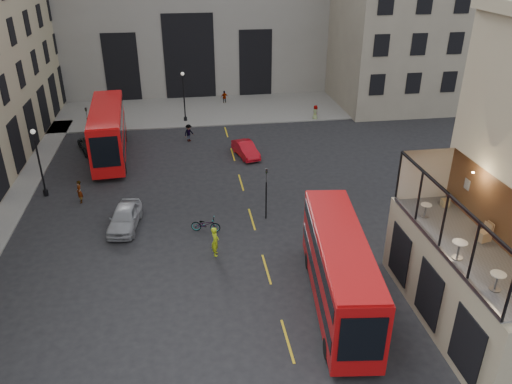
{
  "coord_description": "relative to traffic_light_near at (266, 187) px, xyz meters",
  "views": [
    {
      "loc": [
        -6.31,
        -17.92,
        17.36
      ],
      "look_at": [
        -1.97,
        10.26,
        3.0
      ],
      "focal_mm": 35.0,
      "sensor_mm": 36.0,
      "label": 1
    }
  ],
  "objects": [
    {
      "name": "traffic_light_near",
      "position": [
        0.0,
        0.0,
        0.0
      ],
      "size": [
        0.16,
        0.2,
        3.8
      ],
      "color": "black",
      "rests_on": "ground"
    },
    {
      "name": "cafe_chair_c",
      "position": [
        8.42,
        -11.6,
        2.46
      ],
      "size": [
        0.55,
        0.55,
        0.93
      ],
      "color": "tan",
      "rests_on": "cafe_floor"
    },
    {
      "name": "host_frontage",
      "position": [
        7.5,
        -12.0,
        -0.17
      ],
      "size": [
        3.0,
        11.0,
        4.5
      ],
      "primitive_type": "cube",
      "color": "tan",
      "rests_on": "ground"
    },
    {
      "name": "pedestrian_e",
      "position": [
        -13.19,
        4.45,
        -1.55
      ],
      "size": [
        0.55,
        0.71,
        1.74
      ],
      "primitive_type": "imported",
      "rotation": [
        0.0,
        0.0,
        4.95
      ],
      "color": "gray",
      "rests_on": "ground"
    },
    {
      "name": "pavement_far",
      "position": [
        -5.0,
        26.0,
        -2.36
      ],
      "size": [
        40.0,
        12.0,
        0.12
      ],
      "primitive_type": "cube",
      "color": "slate",
      "rests_on": "ground"
    },
    {
      "name": "building_right",
      "position": [
        21.0,
        27.97,
        7.97
      ],
      "size": [
        16.6,
        18.6,
        20.0
      ],
      "color": "gray",
      "rests_on": "ground"
    },
    {
      "name": "street_lamp_a",
      "position": [
        -16.0,
        6.0,
        -0.03
      ],
      "size": [
        0.36,
        0.36,
        5.33
      ],
      "color": "black",
      "rests_on": "ground"
    },
    {
      "name": "cafe_table_far",
      "position": [
        6.76,
        -9.0,
        2.64
      ],
      "size": [
        0.56,
        0.56,
        0.7
      ],
      "color": "silver",
      "rests_on": "cafe_floor"
    },
    {
      "name": "bus_near",
      "position": [
        2.14,
        -9.71,
        -0.05
      ],
      "size": [
        3.7,
        10.83,
        4.24
      ],
      "color": "#A90B0D",
      "rests_on": "ground"
    },
    {
      "name": "bus_far",
      "position": [
        -11.84,
        13.16,
        0.14
      ],
      "size": [
        3.4,
        11.62,
        4.57
      ],
      "color": "red",
      "rests_on": "ground"
    },
    {
      "name": "traffic_light_far",
      "position": [
        -14.0,
        16.0,
        0.0
      ],
      "size": [
        0.16,
        0.2,
        3.8
      ],
      "color": "black",
      "rests_on": "ground"
    },
    {
      "name": "car_c",
      "position": [
        -13.8,
        14.87,
        -1.75
      ],
      "size": [
        3.31,
        4.99,
        1.34
      ],
      "primitive_type": "imported",
      "rotation": [
        0.0,
        0.0,
        3.48
      ],
      "color": "black",
      "rests_on": "ground"
    },
    {
      "name": "cafe_chair_b",
      "position": [
        8.56,
        -11.57,
        2.46
      ],
      "size": [
        0.51,
        0.51,
        0.93
      ],
      "color": "tan",
      "rests_on": "cafe_floor"
    },
    {
      "name": "car_a",
      "position": [
        -9.61,
        0.25,
        -1.67
      ],
      "size": [
        2.35,
        4.64,
        1.51
      ],
      "primitive_type": "imported",
      "rotation": [
        0.0,
        0.0,
        -0.13
      ],
      "color": "#92949A",
      "rests_on": "ground"
    },
    {
      "name": "cafe_floor",
      "position": [
        7.5,
        -12.0,
        2.12
      ],
      "size": [
        3.0,
        10.0,
        0.1
      ],
      "primitive_type": "cube",
      "color": "slate",
      "rests_on": "host_frontage"
    },
    {
      "name": "cafe_chair_d",
      "position": [
        8.36,
        -8.08,
        2.4
      ],
      "size": [
        0.39,
        0.39,
        0.75
      ],
      "color": "tan",
      "rests_on": "cafe_floor"
    },
    {
      "name": "pedestrian_c",
      "position": [
        -0.19,
        28.0,
        -1.65
      ],
      "size": [
        0.95,
        0.52,
        1.54
      ],
      "primitive_type": "imported",
      "rotation": [
        0.0,
        0.0,
        3.3
      ],
      "color": "gray",
      "rests_on": "ground"
    },
    {
      "name": "cafe_table_near",
      "position": [
        6.87,
        -15.15,
        2.69
      ],
      "size": [
        0.63,
        0.63,
        0.78
      ],
      "color": "white",
      "rests_on": "cafe_floor"
    },
    {
      "name": "car_b",
      "position": [
        0.11,
        11.42,
        -1.77
      ],
      "size": [
        2.29,
        4.21,
        1.32
      ],
      "primitive_type": "imported",
      "rotation": [
        0.0,
        0.0,
        0.24
      ],
      "color": "#B50B16",
      "rests_on": "ground"
    },
    {
      "name": "ground",
      "position": [
        1.0,
        -12.0,
        -2.42
      ],
      "size": [
        140.0,
        140.0,
        0.0
      ],
      "primitive_type": "plane",
      "color": "black",
      "rests_on": "ground"
    },
    {
      "name": "bicycle",
      "position": [
        -4.26,
        -1.1,
        -1.91
      ],
      "size": [
        2.08,
        1.18,
        1.04
      ],
      "primitive_type": "imported",
      "rotation": [
        0.0,
        0.0,
        1.3
      ],
      "color": "gray",
      "rests_on": "ground"
    },
    {
      "name": "pedestrian_b",
      "position": [
        -4.8,
        16.01,
        -1.58
      ],
      "size": [
        1.24,
        1.19,
        1.69
      ],
      "primitive_type": "imported",
      "rotation": [
        0.0,
        0.0,
        0.7
      ],
      "color": "gray",
      "rests_on": "ground"
    },
    {
      "name": "cyclist",
      "position": [
        -3.85,
        -3.99,
        -1.47
      ],
      "size": [
        0.52,
        0.74,
        1.92
      ],
      "primitive_type": "imported",
      "rotation": [
        0.0,
        0.0,
        1.49
      ],
      "color": "#C0E418",
      "rests_on": "ground"
    },
    {
      "name": "street_lamp_b",
      "position": [
        -5.0,
        22.0,
        -0.03
      ],
      "size": [
        0.36,
        0.36,
        5.33
      ],
      "color": "black",
      "rests_on": "ground"
    },
    {
      "name": "cafe_table_mid",
      "position": [
        6.5,
        -12.79,
        2.73
      ],
      "size": [
        0.67,
        0.67,
        0.84
      ],
      "color": "beige",
      "rests_on": "cafe_floor"
    },
    {
      "name": "gateway",
      "position": [
        -4.0,
        35.99,
        6.96
      ],
      "size": [
        35.0,
        10.6,
        18.0
      ],
      "color": "gray",
      "rests_on": "ground"
    },
    {
      "name": "pedestrian_d",
      "position": [
        8.95,
        20.5,
        -1.62
      ],
      "size": [
        0.78,
        0.92,
        1.6
      ],
      "primitive_type": "imported",
      "rotation": [
        0.0,
        0.0,
        1.98
      ],
      "color": "gray",
      "rests_on": "ground"
    },
    {
      "name": "pedestrian_a",
      "position": [
        -12.7,
        17.11,
        -1.47
      ],
      "size": [
        1.02,
        0.85,
        1.9
      ],
      "primitive_type": "imported",
      "rotation": [
        0.0,
        0.0,
        -0.14
      ],
      "color": "gray",
      "rests_on": "ground"
    }
  ]
}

